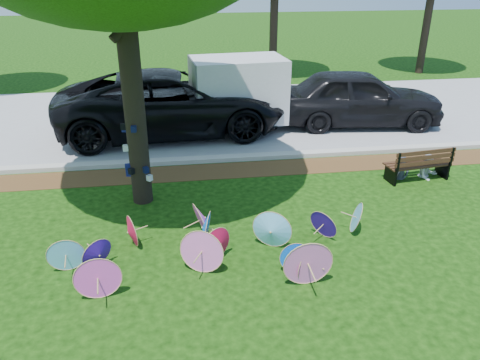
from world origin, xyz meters
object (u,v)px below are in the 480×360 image
(park_bench, at_px, (417,163))
(person_left, at_px, (404,157))
(parasol_pile, at_px, (223,244))
(cargo_trailer, at_px, (238,90))
(person_right, at_px, (431,155))
(black_van, at_px, (172,103))
(dark_pickup, at_px, (359,97))

(park_bench, relative_size, person_left, 1.38)
(parasol_pile, bearing_deg, person_left, 31.35)
(cargo_trailer, height_order, person_right, cargo_trailer)
(parasol_pile, xyz_separation_m, park_bench, (5.11, 2.85, 0.07))
(parasol_pile, bearing_deg, black_van, 96.48)
(black_van, height_order, person_right, black_van)
(dark_pickup, bearing_deg, park_bench, -174.90)
(dark_pickup, bearing_deg, person_right, -170.24)
(cargo_trailer, bearing_deg, parasol_pile, -104.95)
(black_van, relative_size, park_bench, 4.28)
(black_van, distance_m, person_right, 7.60)
(dark_pickup, relative_size, person_left, 4.50)
(black_van, xyz_separation_m, person_left, (5.57, -4.27, -0.38))
(dark_pickup, xyz_separation_m, person_right, (0.26, -4.28, -0.32))
(parasol_pile, distance_m, park_bench, 5.85)
(person_left, bearing_deg, person_right, -12.75)
(parasol_pile, relative_size, person_left, 5.15)
(black_van, xyz_separation_m, cargo_trailer, (2.08, 0.05, 0.31))
(dark_pickup, relative_size, park_bench, 3.26)
(cargo_trailer, height_order, park_bench, cargo_trailer)
(dark_pickup, xyz_separation_m, park_bench, (-0.09, -4.33, -0.48))
(parasol_pile, height_order, person_left, person_left)
(parasol_pile, bearing_deg, person_right, 27.97)
(black_van, distance_m, dark_pickup, 6.02)
(park_bench, relative_size, person_right, 1.40)
(black_van, relative_size, cargo_trailer, 2.48)
(dark_pickup, height_order, cargo_trailer, cargo_trailer)
(cargo_trailer, relative_size, park_bench, 1.72)
(black_van, xyz_separation_m, person_right, (6.27, -4.27, -0.38))
(dark_pickup, bearing_deg, cargo_trailer, 95.75)
(parasol_pile, height_order, cargo_trailer, cargo_trailer)
(black_van, bearing_deg, person_left, -131.20)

